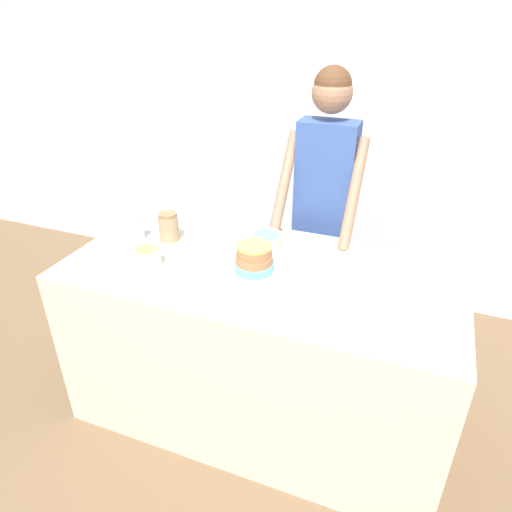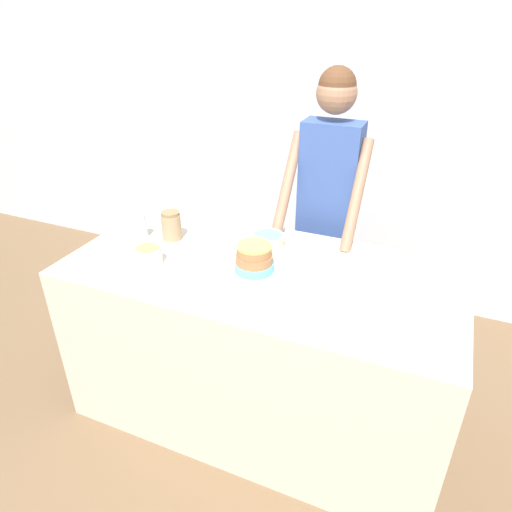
# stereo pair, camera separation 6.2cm
# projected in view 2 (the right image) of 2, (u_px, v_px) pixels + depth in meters

# --- Properties ---
(ground_plane) EXTENTS (14.00, 14.00, 0.00)m
(ground_plane) POSITION_uv_depth(u_px,v_px,m) (225.00, 471.00, 2.28)
(ground_plane) COLOR brown
(wall_back) EXTENTS (10.00, 0.05, 2.60)m
(wall_back) POSITION_uv_depth(u_px,v_px,m) (341.00, 125.00, 3.20)
(wall_back) COLOR silver
(wall_back) RESTS_ON ground_plane
(counter) EXTENTS (1.89, 0.92, 0.93)m
(counter) POSITION_uv_depth(u_px,v_px,m) (260.00, 343.00, 2.42)
(counter) COLOR beige
(counter) RESTS_ON ground_plane
(person_baker) EXTENTS (0.44, 0.48, 1.78)m
(person_baker) POSITION_uv_depth(u_px,v_px,m) (328.00, 188.00, 2.59)
(person_baker) COLOR #2D2D38
(person_baker) RESTS_ON ground_plane
(cake) EXTENTS (0.34, 0.34, 0.15)m
(cake) POSITION_uv_depth(u_px,v_px,m) (254.00, 261.00, 2.13)
(cake) COLOR silver
(cake) RESTS_ON counter
(frosting_bowl_blue) EXTENTS (0.17, 0.17, 0.06)m
(frosting_bowl_blue) POSITION_uv_depth(u_px,v_px,m) (268.00, 240.00, 2.38)
(frosting_bowl_blue) COLOR beige
(frosting_bowl_blue) RESTS_ON counter
(frosting_bowl_yellow) EXTENTS (0.13, 0.13, 0.17)m
(frosting_bowl_yellow) POSITION_uv_depth(u_px,v_px,m) (148.00, 254.00, 2.22)
(frosting_bowl_yellow) COLOR silver
(frosting_bowl_yellow) RESTS_ON counter
(drinking_glass) EXTENTS (0.06, 0.06, 0.13)m
(drinking_glass) POSITION_uv_depth(u_px,v_px,m) (141.00, 226.00, 2.45)
(drinking_glass) COLOR silver
(drinking_glass) RESTS_ON counter
(ceramic_plate) EXTENTS (0.27, 0.27, 0.01)m
(ceramic_plate) POSITION_uv_depth(u_px,v_px,m) (323.00, 282.00, 2.07)
(ceramic_plate) COLOR silver
(ceramic_plate) RESTS_ON counter
(stoneware_jar) EXTENTS (0.10, 0.10, 0.16)m
(stoneware_jar) POSITION_uv_depth(u_px,v_px,m) (171.00, 226.00, 2.43)
(stoneware_jar) COLOR #9E7F5B
(stoneware_jar) RESTS_ON counter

